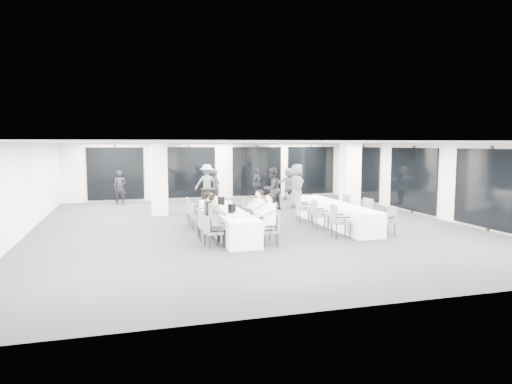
% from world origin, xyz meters
% --- Properties ---
extents(room, '(14.04, 16.04, 2.84)m').
position_xyz_m(room, '(0.89, 1.11, 1.39)').
color(room, '#242429').
rests_on(room, ground).
extents(column_left, '(0.60, 0.60, 2.80)m').
position_xyz_m(column_left, '(-2.80, 3.20, 1.40)').
color(column_left, white).
rests_on(column_left, floor).
extents(column_right, '(0.60, 0.60, 2.80)m').
position_xyz_m(column_right, '(4.20, 1.00, 1.40)').
color(column_right, white).
rests_on(column_right, floor).
extents(banquet_table_main, '(0.90, 5.00, 0.75)m').
position_xyz_m(banquet_table_main, '(-1.08, -1.07, 0.38)').
color(banquet_table_main, silver).
rests_on(banquet_table_main, floor).
extents(banquet_table_side, '(0.90, 5.00, 0.75)m').
position_xyz_m(banquet_table_side, '(2.76, -0.71, 0.38)').
color(banquet_table_side, silver).
rests_on(banquet_table_side, floor).
extents(cocktail_table, '(0.74, 0.74, 1.02)m').
position_xyz_m(cocktail_table, '(-0.92, 2.66, 0.52)').
color(cocktail_table, black).
rests_on(cocktail_table, floor).
extents(chair_main_left_near, '(0.51, 0.54, 0.87)m').
position_xyz_m(chair_main_left_near, '(-1.91, -2.95, 0.50)').
color(chair_main_left_near, '#4A4C51').
rests_on(chair_main_left_near, floor).
extents(chair_main_left_second, '(0.54, 0.57, 0.90)m').
position_xyz_m(chair_main_left_second, '(-1.91, -2.24, 0.51)').
color(chair_main_left_second, '#4A4C51').
rests_on(chair_main_left_second, floor).
extents(chair_main_left_mid, '(0.52, 0.55, 0.86)m').
position_xyz_m(chair_main_left_mid, '(-1.91, -1.50, 0.49)').
color(chair_main_left_mid, '#4A4C51').
rests_on(chair_main_left_mid, floor).
extents(chair_main_left_fourth, '(0.45, 0.51, 0.89)m').
position_xyz_m(chair_main_left_fourth, '(-1.91, -0.43, 0.51)').
color(chair_main_left_fourth, '#4A4C51').
rests_on(chair_main_left_fourth, floor).
extents(chair_main_left_far, '(0.50, 0.56, 0.96)m').
position_xyz_m(chair_main_left_far, '(-1.92, 0.41, 0.55)').
color(chair_main_left_far, '#4A4C51').
rests_on(chair_main_left_far, floor).
extents(chair_main_right_near, '(0.52, 0.55, 0.88)m').
position_xyz_m(chair_main_right_near, '(-0.26, -3.20, 0.50)').
color(chair_main_right_near, '#4A4C51').
rests_on(chair_main_right_near, floor).
extents(chair_main_right_second, '(0.63, 0.66, 1.03)m').
position_xyz_m(chair_main_right_second, '(-0.25, -2.15, 0.59)').
color(chair_main_right_second, '#4A4C51').
rests_on(chair_main_right_second, floor).
extents(chair_main_right_mid, '(0.52, 0.55, 0.87)m').
position_xyz_m(chair_main_right_mid, '(-0.26, -1.21, 0.50)').
color(chair_main_right_mid, '#4A4C51').
rests_on(chair_main_right_mid, floor).
extents(chair_main_right_fourth, '(0.51, 0.56, 0.94)m').
position_xyz_m(chair_main_right_fourth, '(-0.25, -0.46, 0.54)').
color(chair_main_right_fourth, '#4A4C51').
rests_on(chair_main_right_fourth, floor).
extents(chair_main_right_far, '(0.55, 0.57, 0.90)m').
position_xyz_m(chair_main_right_far, '(-0.26, 0.54, 0.51)').
color(chair_main_right_far, '#4A4C51').
rests_on(chair_main_right_far, floor).
extents(chair_side_left_near, '(0.55, 0.60, 0.99)m').
position_xyz_m(chair_side_left_near, '(1.92, -2.66, 0.56)').
color(chair_side_left_near, '#4A4C51').
rests_on(chair_side_left_near, floor).
extents(chair_side_left_mid, '(0.54, 0.58, 0.95)m').
position_xyz_m(chair_side_left_mid, '(1.93, -1.20, 0.54)').
color(chair_side_left_mid, '#4A4C51').
rests_on(chair_side_left_mid, floor).
extents(chair_side_left_far, '(0.58, 0.62, 1.00)m').
position_xyz_m(chair_side_left_far, '(1.92, 0.22, 0.57)').
color(chair_side_left_far, '#4A4C51').
rests_on(chair_side_left_far, floor).
extents(chair_side_right_near, '(0.46, 0.51, 0.87)m').
position_xyz_m(chair_side_right_near, '(3.59, -2.67, 0.50)').
color(chair_side_right_near, '#4A4C51').
rests_on(chair_side_right_near, floor).
extents(chair_side_right_mid, '(0.57, 0.60, 0.94)m').
position_xyz_m(chair_side_right_mid, '(3.59, -1.25, 0.54)').
color(chair_side_right_mid, '#4A4C51').
rests_on(chair_side_right_mid, floor).
extents(chair_side_right_far, '(0.50, 0.55, 0.91)m').
position_xyz_m(chair_side_right_far, '(3.59, 0.33, 0.52)').
color(chair_side_right_far, '#4A4C51').
rests_on(chair_side_right_far, floor).
extents(seated_guest_a, '(0.50, 0.38, 1.44)m').
position_xyz_m(seated_guest_a, '(-1.75, -2.93, 0.81)').
color(seated_guest_a, '#55585C').
rests_on(seated_guest_a, floor).
extents(seated_guest_b, '(0.50, 0.38, 1.44)m').
position_xyz_m(seated_guest_b, '(-1.75, -2.23, 0.81)').
color(seated_guest_b, black).
rests_on(seated_guest_b, floor).
extents(seated_guest_c, '(0.50, 0.38, 1.44)m').
position_xyz_m(seated_guest_c, '(-0.42, -3.18, 0.81)').
color(seated_guest_c, silver).
rests_on(seated_guest_c, floor).
extents(seated_guest_d, '(0.50, 0.38, 1.44)m').
position_xyz_m(seated_guest_d, '(-0.42, -2.18, 0.81)').
color(seated_guest_d, silver).
rests_on(seated_guest_d, floor).
extents(standing_guest_a, '(0.81, 0.84, 1.81)m').
position_xyz_m(standing_guest_a, '(-0.12, 5.68, 0.90)').
color(standing_guest_a, black).
rests_on(standing_guest_a, floor).
extents(standing_guest_b, '(1.13, 0.99, 2.01)m').
position_xyz_m(standing_guest_b, '(1.82, 3.31, 1.00)').
color(standing_guest_b, black).
rests_on(standing_guest_b, floor).
extents(standing_guest_c, '(1.43, 0.97, 2.02)m').
position_xyz_m(standing_guest_c, '(-0.33, 6.69, 1.01)').
color(standing_guest_c, '#55585C').
rests_on(standing_guest_c, floor).
extents(standing_guest_d, '(1.13, 1.15, 1.76)m').
position_xyz_m(standing_guest_d, '(2.12, 6.66, 0.88)').
color(standing_guest_d, black).
rests_on(standing_guest_d, floor).
extents(standing_guest_e, '(0.87, 1.16, 2.14)m').
position_xyz_m(standing_guest_e, '(3.11, 3.80, 1.07)').
color(standing_guest_e, '#55585C').
rests_on(standing_guest_e, floor).
extents(standing_guest_f, '(1.68, 0.74, 1.79)m').
position_xyz_m(standing_guest_f, '(3.68, 6.40, 0.89)').
color(standing_guest_f, '#55585C').
rests_on(standing_guest_f, floor).
extents(standing_guest_g, '(0.69, 0.58, 1.76)m').
position_xyz_m(standing_guest_g, '(-4.30, 6.84, 0.88)').
color(standing_guest_g, black).
rests_on(standing_guest_g, floor).
extents(standing_guest_h, '(0.96, 0.91, 1.71)m').
position_xyz_m(standing_guest_h, '(5.73, 3.66, 0.86)').
color(standing_guest_h, black).
rests_on(standing_guest_h, floor).
extents(ice_bucket_near, '(0.24, 0.24, 0.28)m').
position_xyz_m(ice_bucket_near, '(-1.09, -1.89, 0.89)').
color(ice_bucket_near, black).
rests_on(ice_bucket_near, banquet_table_main).
extents(ice_bucket_far, '(0.24, 0.24, 0.27)m').
position_xyz_m(ice_bucket_far, '(-1.02, -0.01, 0.89)').
color(ice_bucket_far, black).
rests_on(ice_bucket_far, banquet_table_main).
extents(water_bottle_a, '(0.07, 0.07, 0.21)m').
position_xyz_m(water_bottle_a, '(-1.29, -3.13, 0.85)').
color(water_bottle_a, silver).
rests_on(water_bottle_a, banquet_table_main).
extents(water_bottle_b, '(0.08, 0.08, 0.24)m').
position_xyz_m(water_bottle_b, '(-0.91, -0.82, 0.87)').
color(water_bottle_b, silver).
rests_on(water_bottle_b, banquet_table_main).
extents(water_bottle_c, '(0.06, 0.06, 0.20)m').
position_xyz_m(water_bottle_c, '(-1.07, 0.87, 0.85)').
color(water_bottle_c, silver).
rests_on(water_bottle_c, banquet_table_main).
extents(plate_a, '(0.18, 0.18, 0.03)m').
position_xyz_m(plate_a, '(-1.16, -2.41, 0.76)').
color(plate_a, white).
rests_on(plate_a, banquet_table_main).
extents(plate_b, '(0.21, 0.21, 0.03)m').
position_xyz_m(plate_b, '(-0.86, -2.60, 0.76)').
color(plate_b, white).
rests_on(plate_b, banquet_table_main).
extents(plate_c, '(0.18, 0.18, 0.03)m').
position_xyz_m(plate_c, '(-1.01, -1.72, 0.76)').
color(plate_c, white).
rests_on(plate_c, banquet_table_main).
extents(wine_glass, '(0.07, 0.07, 0.19)m').
position_xyz_m(wine_glass, '(-0.93, -3.09, 0.89)').
color(wine_glass, silver).
rests_on(wine_glass, banquet_table_main).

